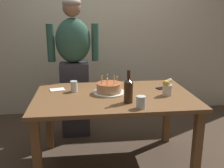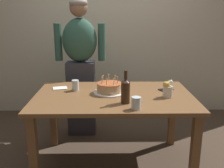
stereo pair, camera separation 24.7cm
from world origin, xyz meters
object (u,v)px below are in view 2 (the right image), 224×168
cell_phone (166,89)px  flower_vase (168,89)px  birthday_cake (109,88)px  water_glass_near (136,103)px  wine_bottle (126,90)px  person_man_bearded (80,66)px  water_glass_far (75,85)px  napkin_stack (60,88)px

cell_phone → flower_vase: flower_vase is taller
birthday_cake → water_glass_near: size_ratio=3.07×
water_glass_near → cell_phone: (0.36, 0.54, -0.05)m
wine_bottle → cell_phone: bearing=41.7°
birthday_cake → cell_phone: (0.57, 0.10, -0.04)m
water_glass_near → flower_vase: flower_vase is taller
water_glass_near → flower_vase: 0.44m
wine_bottle → person_man_bearded: 1.09m
wine_bottle → cell_phone: size_ratio=2.01×
water_glass_far → person_man_bearded: person_man_bearded is taller
water_glass_near → cell_phone: bearing=56.4°
birthday_cake → water_glass_near: 0.49m
person_man_bearded → wine_bottle: bearing=116.5°
water_glass_far → flower_vase: bearing=-14.3°
cell_phone → napkin_stack: bearing=153.2°
water_glass_far → napkin_stack: water_glass_far is taller
water_glass_far → person_man_bearded: 0.60m
wine_bottle → flower_vase: wine_bottle is taller
birthday_cake → cell_phone: birthday_cake is taller
flower_vase → napkin_stack: bearing=164.2°
water_glass_near → wine_bottle: wine_bottle is taller
water_glass_far → napkin_stack: size_ratio=0.75×
water_glass_far → napkin_stack: bearing=156.9°
cell_phone → water_glass_far: bearing=157.2°
water_glass_near → water_glass_far: size_ratio=0.96×
wine_bottle → napkin_stack: 0.80m
birthday_cake → cell_phone: 0.58m
water_glass_far → wine_bottle: wine_bottle is taller
flower_vase → water_glass_near: bearing=-136.3°
flower_vase → person_man_bearded: 1.21m
wine_bottle → cell_phone: wine_bottle is taller
napkin_stack → wine_bottle: bearing=-34.8°
water_glass_near → cell_phone: 0.65m
birthday_cake → water_glass_far: (-0.34, 0.09, 0.01)m
birthday_cake → wine_bottle: size_ratio=1.10×
birthday_cake → person_man_bearded: person_man_bearded is taller
birthday_cake → napkin_stack: size_ratio=2.22×
birthday_cake → water_glass_far: birthday_cake is taller
cell_phone → wine_bottle: bearing=-161.8°
water_glass_near → water_glass_far: water_glass_far is taller
water_glass_near → person_man_bearded: person_man_bearded is taller
water_glass_near → wine_bottle: (-0.08, 0.15, 0.06)m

